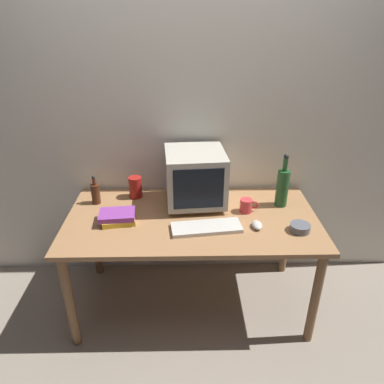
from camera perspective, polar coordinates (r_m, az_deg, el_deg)
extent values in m
plane|color=gray|center=(2.74, 0.00, -16.89)|extent=(6.00, 6.00, 0.00)
cube|color=silver|center=(2.51, -0.21, 12.11)|extent=(4.00, 0.08, 2.50)
cube|color=#9E7047|center=(2.31, 0.00, -4.31)|extent=(1.59, 0.81, 0.03)
cylinder|color=brown|center=(2.36, -18.80, -16.10)|extent=(0.06, 0.06, 0.68)
cylinder|color=brown|center=(2.38, 18.91, -15.62)|extent=(0.06, 0.06, 0.68)
cylinder|color=brown|center=(2.87, -15.11, -6.81)|extent=(0.06, 0.06, 0.68)
cylinder|color=brown|center=(2.89, 14.73, -6.50)|extent=(0.06, 0.06, 0.68)
cube|color=#B2AD9E|center=(2.45, 0.48, -1.40)|extent=(0.30, 0.26, 0.03)
cube|color=#B2AD9E|center=(2.37, 0.50, 2.53)|extent=(0.41, 0.41, 0.34)
cube|color=black|center=(2.20, 1.05, 0.42)|extent=(0.31, 0.03, 0.27)
cube|color=beige|center=(2.17, 2.29, -5.63)|extent=(0.44, 0.20, 0.02)
ellipsoid|color=beige|center=(2.22, 10.23, -5.15)|extent=(0.06, 0.10, 0.04)
cylinder|color=#1E4C23|center=(2.45, 14.08, 0.58)|extent=(0.08, 0.08, 0.25)
cylinder|color=#1E4C23|center=(2.38, 14.54, 4.26)|extent=(0.03, 0.03, 0.09)
sphere|color=#262626|center=(2.36, 14.69, 5.47)|extent=(0.03, 0.03, 0.03)
cylinder|color=#472314|center=(2.51, -14.99, -0.30)|extent=(0.06, 0.06, 0.14)
cylinder|color=#472314|center=(2.47, -15.24, 1.61)|extent=(0.02, 0.02, 0.05)
sphere|color=#262626|center=(2.46, -15.33, 2.27)|extent=(0.02, 0.02, 0.02)
cube|color=gold|center=(2.28, -11.49, -4.34)|extent=(0.22, 0.17, 0.03)
cube|color=#843893|center=(2.27, -11.77, -3.54)|extent=(0.23, 0.17, 0.03)
cylinder|color=#CC383D|center=(2.36, 8.52, -2.13)|extent=(0.08, 0.08, 0.09)
torus|color=#CC383D|center=(2.37, 9.77, -2.02)|extent=(0.06, 0.01, 0.06)
cylinder|color=#595B66|center=(2.25, 16.70, -5.43)|extent=(0.12, 0.12, 0.04)
cylinder|color=#A51E19|center=(2.53, -8.93, 0.75)|extent=(0.09, 0.09, 0.15)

